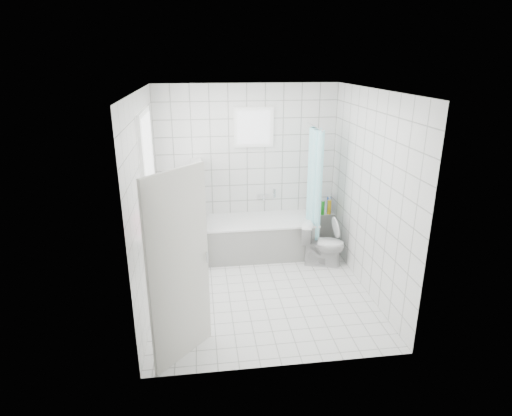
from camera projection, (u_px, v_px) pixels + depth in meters
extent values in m
plane|color=white|center=(261.00, 290.00, 5.73)|extent=(3.00, 3.00, 0.00)
plane|color=white|center=(262.00, 90.00, 4.87)|extent=(3.00, 3.00, 0.00)
cube|color=white|center=(247.00, 169.00, 6.70)|extent=(2.80, 0.02, 2.60)
cube|color=white|center=(285.00, 249.00, 3.90)|extent=(2.80, 0.02, 2.60)
cube|color=white|center=(146.00, 203.00, 5.12)|extent=(0.02, 3.00, 2.60)
cube|color=white|center=(369.00, 194.00, 5.48)|extent=(0.02, 3.00, 2.60)
cube|color=white|center=(150.00, 172.00, 5.31)|extent=(0.01, 0.90, 1.40)
cube|color=white|center=(254.00, 128.00, 6.46)|extent=(0.50, 0.01, 0.50)
cube|color=white|center=(158.00, 227.00, 5.56)|extent=(0.18, 1.02, 0.08)
cube|color=silver|center=(179.00, 269.00, 4.17)|extent=(0.57, 0.62, 2.00)
cube|color=white|center=(260.00, 238.00, 6.71)|extent=(1.71, 0.75, 0.55)
cube|color=white|center=(260.00, 221.00, 6.62)|extent=(1.73, 0.77, 0.03)
cube|color=white|center=(199.00, 213.00, 6.39)|extent=(0.15, 0.85, 1.50)
cube|color=white|center=(323.00, 228.00, 7.09)|extent=(0.40, 0.24, 0.55)
imported|color=silver|center=(323.00, 244.00, 6.36)|extent=(0.71, 0.52, 0.65)
cylinder|color=silver|center=(315.00, 127.00, 6.22)|extent=(0.02, 0.80, 0.02)
cube|color=silver|center=(263.00, 196.00, 6.85)|extent=(0.18, 0.06, 0.06)
imported|color=#EA5B92|center=(155.00, 222.00, 5.17)|extent=(0.16, 0.16, 0.33)
imported|color=silver|center=(159.00, 209.00, 5.64)|extent=(0.18, 0.18, 0.32)
imported|color=silver|center=(158.00, 221.00, 5.47)|extent=(0.12, 0.12, 0.15)
cylinder|color=yellow|center=(329.00, 207.00, 6.90)|extent=(0.06, 0.06, 0.24)
cylinder|color=blue|center=(329.00, 205.00, 6.99)|extent=(0.06, 0.06, 0.25)
cylinder|color=green|center=(323.00, 208.00, 6.88)|extent=(0.06, 0.06, 0.23)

